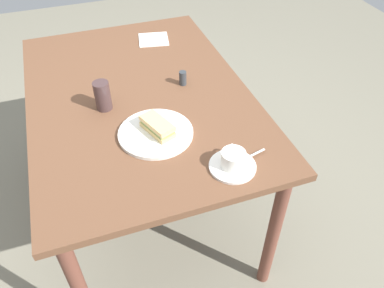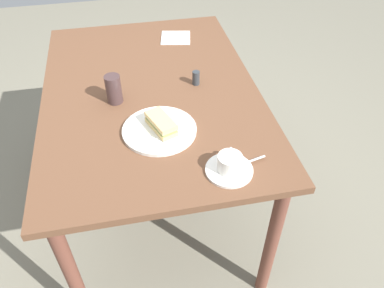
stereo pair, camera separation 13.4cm
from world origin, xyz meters
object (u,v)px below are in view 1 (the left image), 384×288
Objects in this scene: coffee_saucer at (232,166)px; napkin at (153,39)px; dining_table at (140,109)px; spoon at (250,156)px; drinking_glass at (103,96)px; sandwich_plate at (155,133)px; coffee_cup at (233,158)px; sandwich_front at (157,126)px; salt_shaker at (183,78)px.

coffee_saucer is 0.98m from napkin.
napkin is at bearing -22.89° from dining_table.
drinking_glass reaches higher than spoon.
sandwich_plate is 0.75m from napkin.
coffee_cup is at bearing -143.46° from drinking_glass.
sandwich_front is at bearing -145.01° from drinking_glass.
sandwich_plate is 0.03m from sandwich_front.
sandwich_plate is 2.33× the size of drinking_glass.
napkin is (0.98, 0.01, -0.04)m from coffee_cup.
coffee_saucer is at bearing -159.49° from dining_table.
sandwich_plate is 0.28m from drinking_glass.
sandwich_plate is 0.32m from coffee_saucer.
drinking_glass is at bearing 36.54° from coffee_cup.
dining_table is 12.34× the size of coffee_cup.
dining_table is 0.58m from coffee_saucer.
sandwich_plate reaches higher than coffee_saucer.
napkin is at bearing -14.57° from sandwich_plate.
drinking_glass is at bearing 33.32° from sandwich_plate.
drinking_glass is at bearing 42.88° from spoon.
sandwich_plate is 0.33m from coffee_cup.
drinking_glass is at bearing 111.32° from dining_table.
sandwich_front is 2.49× the size of salt_shaker.
coffee_saucer is at bearing -179.18° from napkin.
sandwich_front is 0.96× the size of coffee_saucer.
coffee_cup is 0.60m from drinking_glass.
napkin is 2.39× the size of salt_shaker.
drinking_glass is (0.23, 0.16, 0.02)m from sandwich_front.
drinking_glass reaches higher than sandwich_plate.
sandwich_plate is 2.86× the size of spoon.
coffee_saucer is 1.65× the size of spoon.
drinking_glass reaches higher than coffee_saucer.
coffee_cup is 0.98m from napkin.
napkin is (0.96, 0.09, -0.01)m from spoon.
sandwich_plate is 4.49× the size of salt_shaker.
sandwich_plate is 1.73× the size of coffee_saucer.
salt_shaker is at bearing -178.13° from napkin.
spoon is at bearing -152.06° from dining_table.
sandwich_plate reaches higher than napkin.
dining_table is 13.57× the size of spoon.
drinking_glass is (-0.06, 0.15, 0.15)m from dining_table.
sandwich_front is 1.45× the size of coffee_cup.
sandwich_front is 1.59× the size of spoon.
dining_table is at bearing 90.81° from salt_shaker.
salt_shaker is at bearing -33.66° from sandwich_front.
salt_shaker is at bearing -0.03° from coffee_saucer.
napkin is (0.73, -0.18, -0.04)m from sandwich_front.
sandwich_front is at bearing 37.92° from coffee_cup.
spoon is (-0.23, -0.28, 0.01)m from sandwich_plate.
coffee_cup reaches higher than sandwich_plate.
spoon is (0.02, -0.07, -0.03)m from coffee_cup.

